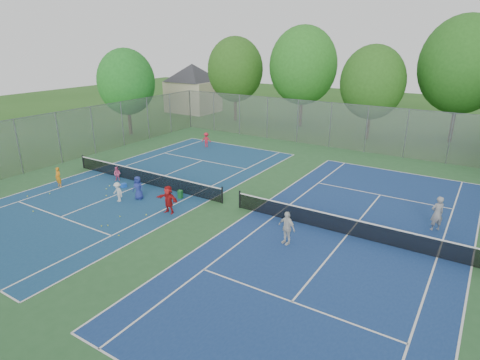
% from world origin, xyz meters
% --- Properties ---
extents(ground, '(120.00, 120.00, 0.00)m').
position_xyz_m(ground, '(0.00, 0.00, 0.00)').
color(ground, '#27571B').
rests_on(ground, ground).
extents(court_pad, '(32.00, 32.00, 0.01)m').
position_xyz_m(court_pad, '(0.00, 0.00, 0.01)').
color(court_pad, '#2B5C30').
rests_on(court_pad, ground).
extents(court_left, '(10.97, 23.77, 0.01)m').
position_xyz_m(court_left, '(-7.00, 0.00, 0.02)').
color(court_left, navy).
rests_on(court_left, court_pad).
extents(court_right, '(10.97, 23.77, 0.01)m').
position_xyz_m(court_right, '(7.00, 0.00, 0.02)').
color(court_right, navy).
rests_on(court_right, court_pad).
extents(net_left, '(12.87, 0.10, 0.91)m').
position_xyz_m(net_left, '(-7.00, 0.00, 0.46)').
color(net_left, black).
rests_on(net_left, ground).
extents(net_right, '(12.87, 0.10, 0.91)m').
position_xyz_m(net_right, '(7.00, 0.00, 0.46)').
color(net_right, black).
rests_on(net_right, ground).
extents(fence_north, '(32.00, 0.10, 4.00)m').
position_xyz_m(fence_north, '(0.00, 16.00, 2.00)').
color(fence_north, gray).
rests_on(fence_north, ground).
extents(fence_west, '(0.10, 32.00, 4.00)m').
position_xyz_m(fence_west, '(-16.00, 0.00, 2.00)').
color(fence_west, gray).
rests_on(fence_west, ground).
extents(house, '(11.03, 11.03, 7.30)m').
position_xyz_m(house, '(-22.00, 24.00, 4.21)').
color(house, '#B7A88C').
rests_on(house, ground).
extents(tree_nw, '(6.40, 6.40, 9.58)m').
position_xyz_m(tree_nw, '(-14.00, 22.00, 5.89)').
color(tree_nw, '#443326').
rests_on(tree_nw, ground).
extents(tree_nl, '(7.20, 7.20, 10.69)m').
position_xyz_m(tree_nl, '(-6.00, 23.00, 6.54)').
color(tree_nl, '#443326').
rests_on(tree_nl, ground).
extents(tree_nc, '(6.00, 6.00, 8.85)m').
position_xyz_m(tree_nc, '(2.00, 21.00, 5.39)').
color(tree_nc, '#443326').
rests_on(tree_nc, ground).
extents(tree_nr, '(7.60, 7.60, 11.42)m').
position_xyz_m(tree_nr, '(9.00, 24.00, 7.04)').
color(tree_nr, '#443326').
rests_on(tree_nr, ground).
extents(tree_side_w, '(5.60, 5.60, 8.47)m').
position_xyz_m(tree_side_w, '(-19.00, 10.00, 5.24)').
color(tree_side_w, '#443326').
rests_on(tree_side_w, ground).
extents(ball_crate, '(0.39, 0.39, 0.27)m').
position_xyz_m(ball_crate, '(-7.66, -1.25, 0.13)').
color(ball_crate, blue).
rests_on(ball_crate, ground).
extents(ball_hopper, '(0.31, 0.31, 0.51)m').
position_xyz_m(ball_hopper, '(-3.26, -0.70, 0.25)').
color(ball_hopper, '#227F31').
rests_on(ball_hopper, ground).
extents(student_a, '(0.49, 0.33, 1.33)m').
position_xyz_m(student_a, '(-11.37, -3.44, 0.66)').
color(student_a, orange).
rests_on(student_a, ground).
extents(student_b, '(0.59, 0.53, 1.02)m').
position_xyz_m(student_b, '(-8.97, -0.60, 0.51)').
color(student_b, '#E85A8D').
rests_on(student_b, ground).
extents(student_c, '(0.84, 0.55, 1.22)m').
position_xyz_m(student_c, '(-6.05, -3.11, 0.61)').
color(student_c, silver).
rests_on(student_c, ground).
extents(student_d, '(0.72, 0.52, 1.13)m').
position_xyz_m(student_d, '(-5.99, -1.53, 0.56)').
color(student_d, black).
rests_on(student_d, ground).
extents(student_e, '(0.79, 0.59, 1.45)m').
position_xyz_m(student_e, '(-5.33, -2.16, 0.73)').
color(student_e, navy).
rests_on(student_e, ground).
extents(student_f, '(1.50, 0.48, 1.62)m').
position_xyz_m(student_f, '(-2.36, -2.74, 0.81)').
color(student_f, '#B3191B').
rests_on(student_f, ground).
extents(child_far_baseline, '(0.98, 0.79, 1.32)m').
position_xyz_m(child_far_baseline, '(-9.36, 10.06, 0.66)').
color(child_far_baseline, red).
rests_on(child_far_baseline, ground).
extents(instructor, '(0.81, 0.77, 1.86)m').
position_xyz_m(instructor, '(10.59, 2.95, 0.93)').
color(instructor, gray).
rests_on(instructor, ground).
extents(teen_court_b, '(1.05, 0.64, 1.66)m').
position_xyz_m(teen_court_b, '(4.79, -2.42, 0.83)').
color(teen_court_b, silver).
rests_on(teen_court_b, ground).
extents(tennis_ball_0, '(0.07, 0.07, 0.07)m').
position_xyz_m(tennis_ball_0, '(-8.93, -6.80, 0.03)').
color(tennis_ball_0, '#C0E134').
rests_on(tennis_ball_0, ground).
extents(tennis_ball_1, '(0.07, 0.07, 0.07)m').
position_xyz_m(tennis_ball_1, '(-7.72, -1.72, 0.03)').
color(tennis_ball_1, '#AED531').
rests_on(tennis_ball_1, ground).
extents(tennis_ball_2, '(0.07, 0.07, 0.07)m').
position_xyz_m(tennis_ball_2, '(-3.91, -5.75, 0.03)').
color(tennis_ball_2, '#B3D331').
rests_on(tennis_ball_2, ground).
extents(tennis_ball_3, '(0.07, 0.07, 0.07)m').
position_xyz_m(tennis_ball_3, '(-3.18, -3.71, 0.03)').
color(tennis_ball_3, '#D5EC37').
rests_on(tennis_ball_3, ground).
extents(tennis_ball_4, '(0.07, 0.07, 0.07)m').
position_xyz_m(tennis_ball_4, '(-4.25, -4.64, 0.03)').
color(tennis_ball_4, '#C4EA36').
rests_on(tennis_ball_4, ground).
extents(tennis_ball_5, '(0.07, 0.07, 0.07)m').
position_xyz_m(tennis_ball_5, '(-11.43, -5.65, 0.03)').
color(tennis_ball_5, '#D0E234').
rests_on(tennis_ball_5, ground).
extents(tennis_ball_6, '(0.07, 0.07, 0.07)m').
position_xyz_m(tennis_ball_6, '(-8.32, -2.15, 0.03)').
color(tennis_ball_6, '#C0E334').
rests_on(tennis_ball_6, ground).
extents(tennis_ball_7, '(0.07, 0.07, 0.07)m').
position_xyz_m(tennis_ball_7, '(-2.54, -6.23, 0.03)').
color(tennis_ball_7, '#C6D932').
rests_on(tennis_ball_7, ground).
extents(tennis_ball_8, '(0.07, 0.07, 0.07)m').
position_xyz_m(tennis_ball_8, '(-8.61, -1.64, 0.03)').
color(tennis_ball_8, '#D1E134').
rests_on(tennis_ball_8, ground).
extents(tennis_ball_9, '(0.07, 0.07, 0.07)m').
position_xyz_m(tennis_ball_9, '(-4.14, -5.98, 0.03)').
color(tennis_ball_9, gold).
rests_on(tennis_ball_9, ground).
extents(tennis_ball_10, '(0.07, 0.07, 0.07)m').
position_xyz_m(tennis_ball_10, '(-7.38, -2.94, 0.03)').
color(tennis_ball_10, yellow).
rests_on(tennis_ball_10, ground).
extents(tennis_ball_11, '(0.07, 0.07, 0.07)m').
position_xyz_m(tennis_ball_11, '(-10.66, -4.63, 0.03)').
color(tennis_ball_11, '#C7E334').
rests_on(tennis_ball_11, ground).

